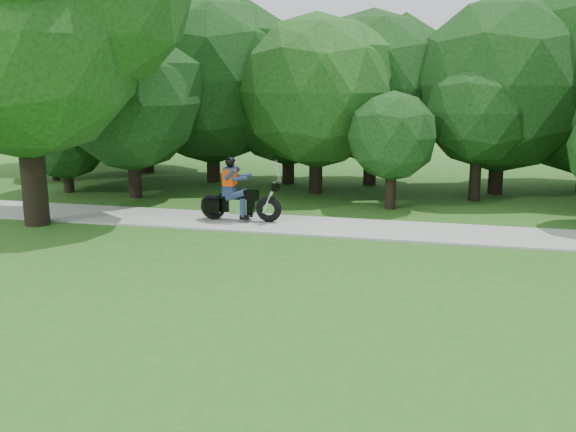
# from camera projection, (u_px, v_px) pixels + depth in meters

# --- Properties ---
(ground) EXTENTS (100.00, 100.00, 0.00)m
(ground) POSITION_uv_depth(u_px,v_px,m) (404.00, 362.00, 9.26)
(ground) COLOR #28611B
(ground) RESTS_ON ground
(walkway) EXTENTS (60.00, 2.20, 0.06)m
(walkway) POSITION_uv_depth(u_px,v_px,m) (424.00, 232.00, 16.85)
(walkway) COLOR #9E9E99
(walkway) RESTS_ON ground
(tree_line) EXTENTS (38.90, 11.90, 7.95)m
(tree_line) POSITION_uv_depth(u_px,v_px,m) (463.00, 86.00, 22.41)
(tree_line) COLOR black
(tree_line) RESTS_ON ground
(big_tree_west) EXTENTS (8.64, 6.56, 9.96)m
(big_tree_west) POSITION_uv_depth(u_px,v_px,m) (26.00, 10.00, 16.96)
(big_tree_west) COLOR black
(big_tree_west) RESTS_ON ground
(touring_motorcycle) EXTENTS (2.36, 0.69, 1.80)m
(touring_motorcycle) POSITION_uv_depth(u_px,v_px,m) (235.00, 198.00, 17.95)
(touring_motorcycle) COLOR black
(touring_motorcycle) RESTS_ON walkway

